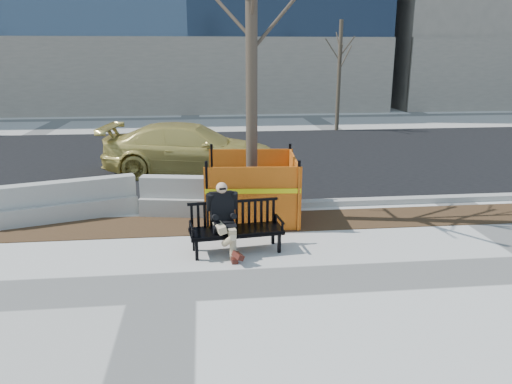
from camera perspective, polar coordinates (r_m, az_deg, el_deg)
ground at (r=7.29m, az=-10.70°, el=-10.84°), size 120.00×120.00×0.00m
mulch_strip at (r=9.68m, az=-9.61°, el=-3.85°), size 40.00×1.20×0.02m
asphalt_street at (r=15.65m, az=-8.43°, el=3.87°), size 60.00×10.40×0.01m
curb at (r=10.56m, az=-9.36°, el=-1.82°), size 60.00×0.25×0.12m
bench at (r=8.36m, az=-2.29°, el=-6.93°), size 1.65×0.76×0.85m
seated_man at (r=8.37m, az=-3.78°, el=-6.94°), size 0.61×0.90×1.19m
tree_fence at (r=10.06m, az=-0.48°, el=-2.86°), size 2.91×2.91×6.77m
sedan at (r=13.72m, az=-7.48°, el=2.17°), size 4.98×2.61×1.38m
jersey_barrier_left at (r=10.66m, az=-21.09°, el=-2.88°), size 2.80×1.36×0.79m
jersey_barrier_right at (r=10.23m, az=-5.38°, el=-2.62°), size 2.89×1.04×0.81m
far_tree_right at (r=21.45m, az=9.37°, el=7.11°), size 2.07×2.07×4.87m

